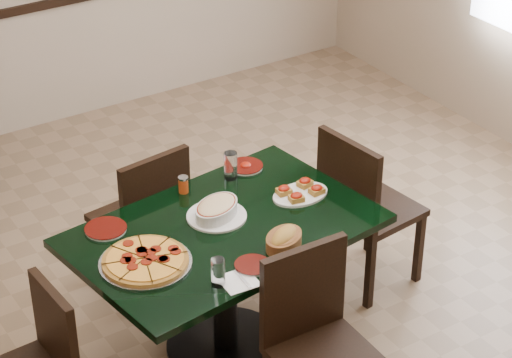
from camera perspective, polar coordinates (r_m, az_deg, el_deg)
floor at (r=5.45m, az=0.70°, el=-7.73°), size 5.50×5.50×0.00m
main_table at (r=4.89m, az=-1.83°, el=-4.54°), size 1.54×1.10×0.75m
chair_far at (r=5.36m, az=-6.32°, el=-2.05°), size 0.47×0.47×0.90m
chair_near at (r=4.51m, az=3.44°, el=-8.88°), size 0.44×0.44×0.93m
chair_right at (r=5.40m, az=6.06°, el=-1.36°), size 0.49×0.49×0.95m
pepperoni_pizza at (r=4.55m, az=-6.34°, el=-4.66°), size 0.43×0.43×0.04m
lasagna_casserole at (r=4.83m, az=-2.28°, el=-1.74°), size 0.31×0.29×0.09m
bread_basket at (r=4.63m, az=1.60°, el=-3.46°), size 0.26×0.23×0.09m
bruschetta_platter at (r=5.01m, az=2.55°, el=-0.73°), size 0.30×0.21×0.05m
side_plate_near at (r=4.51m, az=-0.20°, el=-4.95°), size 0.16×0.16×0.02m
side_plate_far_r at (r=5.26m, az=-0.61°, el=0.74°), size 0.19×0.19×0.03m
side_plate_far_l at (r=4.81m, az=-8.59°, el=-2.83°), size 0.20×0.20×0.02m
napkin_setting at (r=4.43m, az=-0.99°, el=-5.84°), size 0.17×0.17×0.01m
water_glass_a at (r=5.13m, az=-1.46°, el=0.76°), size 0.07×0.07×0.15m
water_glass_b at (r=4.37m, az=-2.18°, el=-5.34°), size 0.06×0.06×0.13m
pepper_shaker at (r=5.04m, az=-4.17°, el=-0.31°), size 0.05×0.05×0.09m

